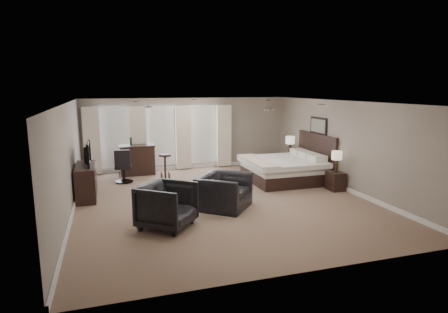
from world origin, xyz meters
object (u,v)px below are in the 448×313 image
object	(u,v)px
bar_stool_left	(122,167)
desk_chair	(123,166)
armchair_near	(224,186)
bar_stool_right	(165,167)
nightstand_far	(290,162)
tv	(85,162)
bed	(286,158)
nightstand_near	(335,181)
dresser	(86,181)
bar_counter	(137,160)
lamp_far	(290,146)
armchair_far	(167,203)
lamp_near	(337,162)

from	to	relation	value
bar_stool_left	desk_chair	size ratio (longest dim) A/B	0.62
armchair_near	bar_stool_left	world-z (taller)	armchair_near
bar_stool_right	nightstand_far	bearing A→B (deg)	0.60
nightstand_far	armchair_near	size ratio (longest dim) A/B	0.43
tv	armchair_near	xyz separation A→B (m)	(3.32, -1.95, -0.42)
armchair_near	bar_stool_right	world-z (taller)	armchair_near
bed	nightstand_near	distance (m)	1.77
dresser	tv	world-z (taller)	tv
bed	armchair_near	distance (m)	3.38
tv	bar_counter	bearing A→B (deg)	-32.73
tv	bar_stool_left	distance (m)	2.49
armchair_near	tv	bearing A→B (deg)	98.98
bed	bar_stool_right	distance (m)	3.93
lamp_far	bar_counter	distance (m)	5.45
nightstand_near	tv	distance (m)	7.09
dresser	tv	size ratio (longest dim) A/B	1.43
armchair_far	bar_stool_left	xyz separation A→B (m)	(-0.72, 5.03, -0.20)
dresser	bar_stool_right	distance (m)	2.79
nightstand_far	desk_chair	world-z (taller)	desk_chair
bar_counter	bar_stool_left	bearing A→B (deg)	-153.70
lamp_near	lamp_far	world-z (taller)	lamp_far
lamp_far	armchair_near	distance (m)	5.01
lamp_far	armchair_near	size ratio (longest dim) A/B	0.53
nightstand_near	bar_stool_right	world-z (taller)	bar_stool_right
tv	armchair_far	world-z (taller)	armchair_far
nightstand_far	armchair_near	distance (m)	5.01
bar_stool_right	lamp_near	bearing A→B (deg)	-32.08
bed	nightstand_far	world-z (taller)	bed
lamp_far	dresser	size ratio (longest dim) A/B	0.44
lamp_far	desk_chair	bearing A→B (deg)	-178.97
nightstand_far	bar_stool_left	xyz separation A→B (m)	(-5.88, 0.65, 0.06)
bar_stool_right	bar_stool_left	bearing A→B (deg)	152.54
nightstand_far	lamp_near	distance (m)	2.96
bar_stool_right	desk_chair	distance (m)	1.33
tv	desk_chair	distance (m)	1.81
lamp_far	armchair_far	xyz separation A→B (m)	(-5.16, -4.38, -0.36)
bed	lamp_near	distance (m)	1.70
armchair_near	desk_chair	size ratio (longest dim) A/B	1.18
tv	bar_stool_left	size ratio (longest dim) A/B	1.63
armchair_near	bed	bearing A→B (deg)	-13.94
dresser	bar_stool_left	size ratio (longest dim) A/B	2.33
bed	desk_chair	xyz separation A→B (m)	(-4.99, 1.34, -0.20)
nightstand_near	armchair_near	xyz separation A→B (m)	(-3.60, -0.57, 0.29)
lamp_near	bar_stool_right	xyz separation A→B (m)	(-4.55, 2.85, -0.43)
desk_chair	tv	bearing A→B (deg)	60.95
armchair_near	nightstand_far	bearing A→B (deg)	-6.69
lamp_near	bar_stool_right	world-z (taller)	lamp_near
nightstand_far	dresser	xyz separation A→B (m)	(-6.92, -1.52, 0.18)
nightstand_near	bar_counter	distance (m)	6.58
armchair_far	lamp_near	bearing A→B (deg)	-35.57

